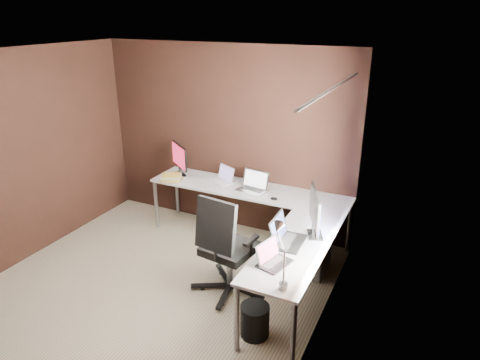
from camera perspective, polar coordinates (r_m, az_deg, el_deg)
name	(u,v)px	position (r m, az deg, el deg)	size (l,w,h in m)	color
room	(175,186)	(4.22, -8.62, -0.76)	(3.60, 3.60, 2.50)	beige
desk	(260,211)	(5.03, 2.72, -4.19)	(2.65, 2.25, 0.73)	white
drawer_pedestal	(309,246)	(5.13, 9.24, -8.69)	(0.42, 0.50, 0.60)	white
monitor_left	(179,158)	(5.96, -8.09, 2.93)	(0.41, 0.32, 0.44)	black
monitor_right	(315,211)	(4.34, 9.94, -4.10)	(0.26, 0.55, 0.48)	black
laptop_white	(223,178)	(5.73, -2.25, 0.24)	(0.37, 0.33, 0.21)	white
laptop_silver	(253,186)	(5.45, 1.74, -0.83)	(0.41, 0.32, 0.25)	silver
laptop_black_big	(285,237)	(4.29, 5.97, -7.51)	(0.30, 0.42, 0.27)	black
laptop_black_small	(272,259)	(3.95, 4.29, -10.40)	(0.29, 0.36, 0.21)	black
book_stack	(171,178)	(5.83, -9.17, 0.31)	(0.33, 0.30, 0.09)	tan
mouse_left	(174,180)	(5.82, -8.75, -0.01)	(0.08, 0.05, 0.03)	black
mouse_corner	(274,199)	(5.19, 4.55, -2.50)	(0.09, 0.06, 0.04)	black
desk_lamp	(280,246)	(3.53, 5.33, -8.82)	(0.19, 0.21, 0.56)	slate
office_chair	(227,264)	(4.67, -1.70, -11.12)	(0.65, 0.65, 1.15)	black
wastebasket	(255,320)	(4.23, 1.98, -18.21)	(0.28, 0.28, 0.32)	black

